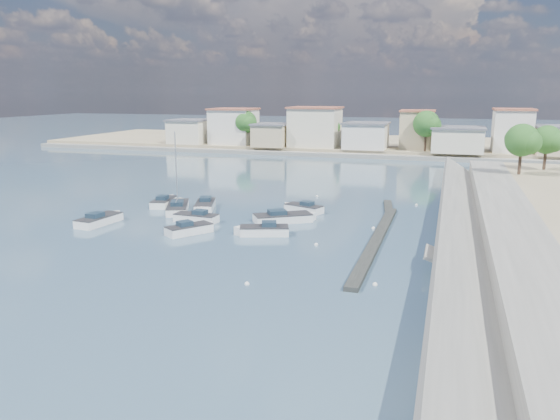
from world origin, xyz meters
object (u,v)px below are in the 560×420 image
motorboat_e (165,202)px  motorboat_h (286,218)px  motorboat_d (262,231)px  motorboat_a (101,220)px  motorboat_b (191,229)px  motorboat_f (302,209)px  motorboat_g (205,206)px  motorboat_c (194,218)px  sailboat (178,207)px

motorboat_e → motorboat_h: same height
motorboat_d → motorboat_a: bearing=-177.8°
motorboat_b → motorboat_f: bearing=57.8°
motorboat_a → motorboat_b: 10.42m
motorboat_g → motorboat_a: bearing=-127.6°
motorboat_e → motorboat_f: (16.24, 1.27, -0.00)m
motorboat_a → motorboat_f: bearing=32.1°
motorboat_f → motorboat_h: (-0.41, -4.92, 0.00)m
motorboat_f → motorboat_b: bearing=-122.2°
motorboat_c → motorboat_d: same height
motorboat_h → sailboat: sailboat is taller
motorboat_a → motorboat_c: bearing=22.3°
motorboat_f → sailboat: 13.83m
motorboat_g → sailboat: 2.98m
motorboat_b → motorboat_e: 13.80m
motorboat_d → motorboat_f: (1.05, 10.57, 0.00)m
motorboat_f → motorboat_g: 10.98m
motorboat_g → motorboat_h: (10.39, -2.95, -0.00)m
motorboat_a → motorboat_c: size_ratio=1.15×
motorboat_c → motorboat_d: (8.27, -2.87, -0.00)m
sailboat → motorboat_b: bearing=-55.5°
motorboat_d → motorboat_g: (-9.74, 8.60, 0.00)m
motorboat_f → sailboat: bearing=-165.6°
motorboat_b → sailboat: bearing=124.5°
motorboat_a → motorboat_d: same height
motorboat_d → motorboat_g: size_ratio=0.89×
motorboat_a → motorboat_h: same height
motorboat_e → sailboat: sailboat is taller
motorboat_c → motorboat_h: same height
motorboat_b → motorboat_c: same height
motorboat_a → motorboat_b: size_ratio=1.28×
motorboat_h → sailboat: 13.07m
motorboat_b → motorboat_g: bearing=108.1°
motorboat_f → motorboat_g: (-10.80, -1.97, 0.00)m
motorboat_b → motorboat_c: (-1.79, 4.28, 0.00)m
motorboat_a → motorboat_g: 11.68m
motorboat_a → motorboat_g: size_ratio=1.00×
motorboat_b → motorboat_e: (-8.71, 10.71, 0.00)m
motorboat_a → sailboat: sailboat is taller
motorboat_a → motorboat_c: (8.60, 3.53, 0.00)m
motorboat_f → motorboat_e: bearing=-175.5°
motorboat_e → motorboat_f: 16.29m
motorboat_b → motorboat_d: same height
motorboat_d → sailboat: size_ratio=0.57×
motorboat_f → motorboat_c: bearing=-140.5°
motorboat_e → motorboat_a: bearing=-99.6°
sailboat → motorboat_d: bearing=-30.0°
motorboat_b → motorboat_g: size_ratio=0.79×
motorboat_d → motorboat_f: bearing=84.3°
motorboat_e → motorboat_c: bearing=-42.9°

